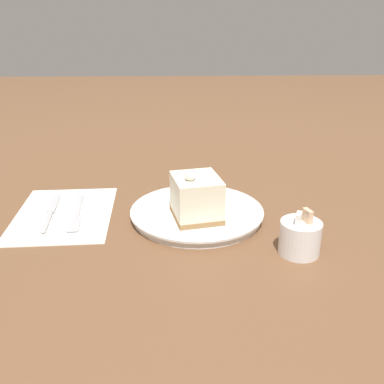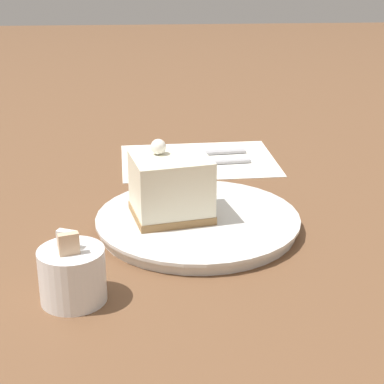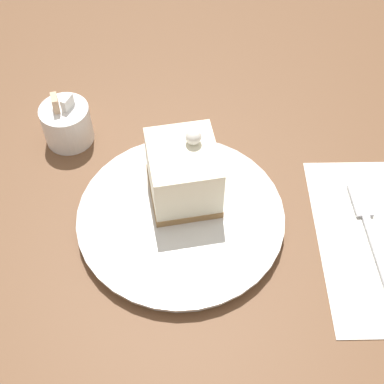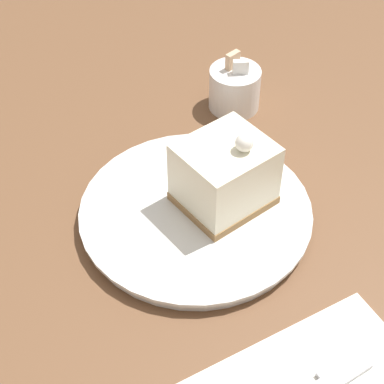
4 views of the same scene
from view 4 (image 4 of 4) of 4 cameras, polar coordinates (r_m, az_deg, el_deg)
The scene contains 4 objects.
ground_plane at distance 0.69m, azimuth -0.19°, elevation -4.60°, with size 4.00×4.00×0.00m, color brown.
plate at distance 0.71m, azimuth 0.32°, elevation -1.89°, with size 0.26×0.26×0.02m.
cake_slice at distance 0.69m, azimuth 2.92°, elevation 1.54°, with size 0.10×0.11×0.10m.
sugar_bowl at distance 0.86m, azimuth 3.80°, elevation 9.20°, with size 0.07×0.07×0.08m.
Camera 4 is at (0.40, -0.20, 0.53)m, focal length 60.00 mm.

